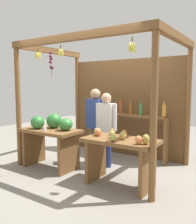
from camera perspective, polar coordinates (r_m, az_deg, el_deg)
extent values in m
plane|color=gray|center=(5.19, 1.20, -12.24)|extent=(12.00, 12.00, 0.00)
cylinder|color=brown|center=(5.20, -18.15, 1.56)|extent=(0.10, 0.10, 2.50)
cylinder|color=brown|center=(3.44, 12.90, -0.53)|extent=(0.10, 0.10, 2.50)
cylinder|color=brown|center=(6.55, -4.86, 2.75)|extent=(0.10, 0.10, 2.50)
cylinder|color=brown|center=(5.26, 20.38, 1.53)|extent=(0.10, 0.10, 2.50)
cube|color=brown|center=(4.23, -6.05, 17.03)|extent=(2.97, 0.12, 0.12)
cube|color=brown|center=(5.88, -10.98, 13.89)|extent=(0.12, 2.01, 0.12)
cube|color=brown|center=(4.40, 17.95, 16.35)|extent=(0.12, 2.01, 0.12)
cube|color=brown|center=(5.80, 6.44, 1.04)|extent=(2.87, 0.04, 2.25)
cylinder|color=brown|center=(4.52, -8.71, 14.87)|extent=(0.02, 0.02, 0.06)
ellipsoid|color=#D1CC4C|center=(4.48, -8.30, 13.44)|extent=(0.04, 0.05, 0.12)
ellipsoid|color=#D1CC4C|center=(4.51, -8.31, 13.30)|extent=(0.06, 0.06, 0.12)
ellipsoid|color=#D1CC4C|center=(4.54, -8.40, 13.68)|extent=(0.07, 0.04, 0.12)
ellipsoid|color=#D1CC4C|center=(4.53, -8.68, 13.63)|extent=(0.07, 0.07, 0.12)
ellipsoid|color=#D1CC4C|center=(4.54, -9.10, 13.52)|extent=(0.04, 0.07, 0.12)
ellipsoid|color=#D1CC4C|center=(4.50, -9.18, 13.31)|extent=(0.07, 0.06, 0.12)
ellipsoid|color=#D1CC4C|center=(4.47, -9.04, 13.45)|extent=(0.06, 0.04, 0.12)
ellipsoid|color=#D1CC4C|center=(4.48, -8.71, 13.74)|extent=(0.05, 0.05, 0.12)
cylinder|color=brown|center=(3.82, 8.01, 16.51)|extent=(0.02, 0.02, 0.06)
ellipsoid|color=#D1CC4C|center=(3.78, 8.51, 14.46)|extent=(0.04, 0.08, 0.15)
ellipsoid|color=#D1CC4C|center=(3.81, 8.29, 14.66)|extent=(0.09, 0.06, 0.15)
ellipsoid|color=#D1CC4C|center=(3.82, 7.94, 14.86)|extent=(0.08, 0.06, 0.15)
ellipsoid|color=#D1CC4C|center=(3.81, 7.40, 14.91)|extent=(0.04, 0.09, 0.14)
ellipsoid|color=#D1CC4C|center=(3.77, 7.46, 14.69)|extent=(0.07, 0.05, 0.15)
ellipsoid|color=#D1CC4C|center=(3.75, 8.09, 14.66)|extent=(0.08, 0.06, 0.15)
cylinder|color=brown|center=(5.02, -13.82, 13.89)|extent=(0.02, 0.02, 0.06)
ellipsoid|color=yellow|center=(4.99, -13.57, 12.54)|extent=(0.04, 0.07, 0.12)
ellipsoid|color=yellow|center=(5.02, -13.45, 12.83)|extent=(0.08, 0.05, 0.13)
ellipsoid|color=yellow|center=(5.04, -13.78, 12.80)|extent=(0.07, 0.07, 0.13)
ellipsoid|color=yellow|center=(5.02, -14.17, 12.82)|extent=(0.06, 0.07, 0.13)
ellipsoid|color=yellow|center=(4.98, -14.01, 12.74)|extent=(0.06, 0.04, 0.12)
cylinder|color=#4C422D|center=(4.98, -10.84, 11.19)|extent=(0.01, 0.01, 0.55)
sphere|color=#511938|center=(5.02, -11.10, 13.38)|extent=(0.06, 0.06, 0.06)
sphere|color=#601E42|center=(4.97, -11.06, 12.68)|extent=(0.06, 0.06, 0.06)
sphere|color=#47142D|center=(5.00, -10.90, 12.15)|extent=(0.06, 0.06, 0.06)
sphere|color=#601E42|center=(4.99, -11.06, 11.41)|extent=(0.06, 0.06, 0.06)
sphere|color=#511938|center=(4.96, -10.89, 10.28)|extent=(0.07, 0.07, 0.07)
sphere|color=#511938|center=(4.99, -10.72, 10.14)|extent=(0.07, 0.07, 0.07)
cube|color=brown|center=(4.94, -11.11, -4.32)|extent=(1.21, 0.64, 0.06)
cube|color=brown|center=(5.37, -14.71, -7.82)|extent=(0.06, 0.58, 0.72)
cube|color=brown|center=(4.71, -6.78, -9.64)|extent=(0.06, 0.58, 0.72)
ellipsoid|color=#2D7533|center=(4.74, -7.58, -2.89)|extent=(0.37, 0.37, 0.24)
ellipsoid|color=#2D7533|center=(5.03, -13.96, -2.35)|extent=(0.37, 0.37, 0.26)
ellipsoid|color=#2D7533|center=(5.04, -10.25, -2.03)|extent=(0.42, 0.42, 0.30)
cylinder|color=white|center=(4.78, -12.37, -3.79)|extent=(0.07, 0.07, 0.09)
cube|color=brown|center=(4.01, 5.24, -6.70)|extent=(1.21, 0.64, 0.06)
cube|color=brown|center=(4.35, -0.50, -10.95)|extent=(0.06, 0.58, 0.72)
cube|color=brown|center=(3.92, 11.56, -13.06)|extent=(0.06, 0.58, 0.72)
ellipsoid|color=#CC7038|center=(4.07, 6.09, -5.12)|extent=(0.14, 0.14, 0.13)
ellipsoid|color=#B79E47|center=(3.92, 5.78, -5.56)|extent=(0.12, 0.12, 0.13)
ellipsoid|color=#E07F47|center=(4.19, 0.00, -4.74)|extent=(0.14, 0.14, 0.14)
ellipsoid|color=#B79E47|center=(4.29, -0.38, -4.58)|extent=(0.12, 0.12, 0.12)
ellipsoid|color=#B79E47|center=(4.02, 3.30, -5.26)|extent=(0.14, 0.14, 0.13)
ellipsoid|color=#E07F47|center=(3.66, 9.46, -6.46)|extent=(0.14, 0.14, 0.13)
ellipsoid|color=#CC7038|center=(4.26, 3.41, -4.69)|extent=(0.13, 0.13, 0.12)
ellipsoid|color=#B79E47|center=(3.67, 11.13, -6.29)|extent=(0.15, 0.15, 0.15)
ellipsoid|color=#A8B24C|center=(3.81, 3.57, -6.05)|extent=(0.11, 0.11, 0.11)
cube|color=brown|center=(6.07, -1.45, -4.64)|extent=(0.05, 0.20, 1.00)
cube|color=brown|center=(5.24, 15.57, -6.61)|extent=(0.05, 0.20, 1.00)
cube|color=brown|center=(5.52, 6.48, -0.73)|extent=(1.87, 0.22, 0.04)
cylinder|color=#994C1E|center=(5.95, -0.93, 1.33)|extent=(0.06, 0.06, 0.28)
cylinder|color=#994C1E|center=(5.93, -0.93, 2.95)|extent=(0.03, 0.03, 0.06)
cylinder|color=#994C1E|center=(5.81, 1.09, 1.21)|extent=(0.08, 0.08, 0.27)
cylinder|color=#994C1E|center=(5.80, 1.10, 2.85)|extent=(0.03, 0.03, 0.06)
cylinder|color=#994C1E|center=(5.68, 3.17, 0.87)|extent=(0.08, 0.08, 0.23)
cylinder|color=#994C1E|center=(5.67, 3.18, 2.33)|extent=(0.03, 0.03, 0.06)
cylinder|color=#994C1E|center=(5.56, 5.34, 0.98)|extent=(0.07, 0.07, 0.28)
cylinder|color=#994C1E|center=(5.55, 5.36, 2.72)|extent=(0.03, 0.03, 0.06)
cylinder|color=#994C1E|center=(5.45, 7.61, 0.67)|extent=(0.06, 0.06, 0.24)
cylinder|color=#994C1E|center=(5.44, 7.64, 2.26)|extent=(0.03, 0.03, 0.06)
cylinder|color=#338C4C|center=(5.35, 9.97, 0.49)|extent=(0.06, 0.06, 0.24)
cylinder|color=#338C4C|center=(5.33, 10.00, 2.08)|extent=(0.03, 0.03, 0.06)
cylinder|color=#338C4C|center=(5.25, 12.46, 0.42)|extent=(0.06, 0.06, 0.25)
cylinder|color=#338C4C|center=(5.24, 12.50, 2.12)|extent=(0.03, 0.03, 0.06)
cylinder|color=gold|center=(5.16, 15.18, 0.25)|extent=(0.08, 0.08, 0.25)
cylinder|color=gold|center=(5.15, 15.23, 2.00)|extent=(0.04, 0.04, 0.06)
cylinder|color=#554B47|center=(5.29, -1.18, -7.74)|extent=(0.11, 0.11, 0.74)
cylinder|color=#554B47|center=(5.22, -0.09, -7.91)|extent=(0.11, 0.11, 0.74)
cube|color=#2D428C|center=(5.13, -0.64, -0.42)|extent=(0.32, 0.19, 0.62)
cylinder|color=#2D428C|center=(5.24, -2.45, 0.06)|extent=(0.08, 0.08, 0.56)
cylinder|color=#2D428C|center=(5.02, 1.24, -0.21)|extent=(0.08, 0.08, 0.56)
sphere|color=tan|center=(5.10, -0.65, 4.26)|extent=(0.21, 0.21, 0.21)
cylinder|color=navy|center=(5.03, 1.30, -8.69)|extent=(0.11, 0.11, 0.70)
cylinder|color=navy|center=(4.97, 2.48, -8.88)|extent=(0.11, 0.11, 0.70)
cube|color=white|center=(4.87, 1.92, -1.42)|extent=(0.32, 0.19, 0.59)
cylinder|color=white|center=(4.97, -0.04, -0.91)|extent=(0.08, 0.08, 0.53)
cylinder|color=white|center=(4.76, 3.96, -1.25)|extent=(0.08, 0.08, 0.53)
sphere|color=tan|center=(4.83, 1.93, 3.25)|extent=(0.20, 0.20, 0.20)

